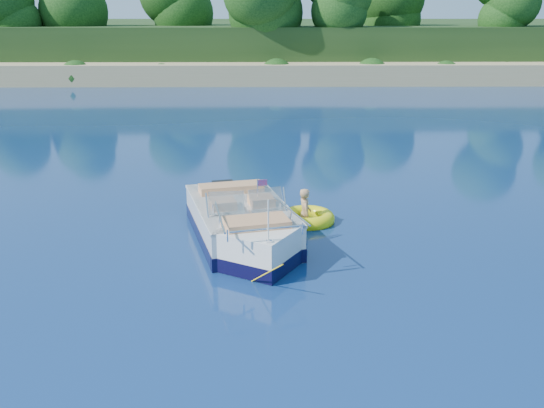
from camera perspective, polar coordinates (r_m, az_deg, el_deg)
The scene contains 6 objects.
ground at distance 10.88m, azimuth -5.91°, elevation -10.60°, with size 160.00×160.00×0.00m, color #0A2249.
shoreline at distance 73.44m, azimuth -1.63°, elevation 14.42°, with size 170.00×59.00×6.00m.
treeline at distance 50.56m, azimuth -1.97°, elevation 18.13°, with size 150.00×7.12×8.19m.
motorboat at distance 14.02m, azimuth -2.66°, elevation -2.21°, with size 2.95×5.65×1.92m.
tow_tube at distance 15.49m, azimuth 3.34°, elevation -1.34°, with size 1.72×1.72×0.37m.
boy at distance 15.48m, azimuth 3.07°, elevation -1.73°, with size 0.51×0.33×1.40m, color tan.
Camera 1 is at (0.96, -9.54, 5.14)m, focal length 40.00 mm.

